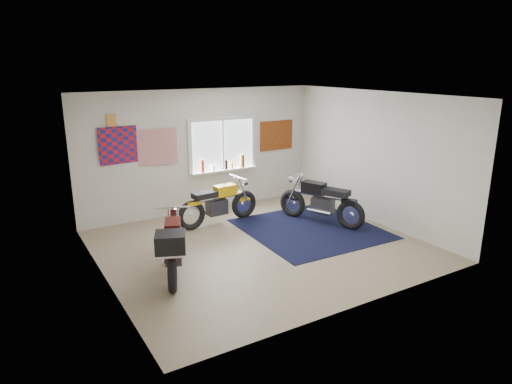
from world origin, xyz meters
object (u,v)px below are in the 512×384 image
navy_rug (310,229)px  black_chrome_bike (321,203)px  yellow_triumph (218,204)px  maroon_tourer (173,247)px

navy_rug → black_chrome_bike: bearing=26.0°
navy_rug → yellow_triumph: yellow_triumph is taller
maroon_tourer → navy_rug: bearing=-56.5°
black_chrome_bike → maroon_tourer: size_ratio=1.01×
navy_rug → maroon_tourer: maroon_tourer is taller
yellow_triumph → black_chrome_bike: 2.13m
black_chrome_bike → maroon_tourer: black_chrome_bike is taller
navy_rug → yellow_triumph: (-1.43, 1.26, 0.41)m
black_chrome_bike → maroon_tourer: bearing=79.1°
black_chrome_bike → yellow_triumph: bearing=36.5°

